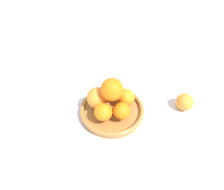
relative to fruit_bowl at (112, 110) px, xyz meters
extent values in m
plane|color=silver|center=(0.00, 0.00, -0.02)|extent=(4.00, 4.00, 0.00)
cylinder|color=#A57238|center=(0.00, 0.00, -0.01)|extent=(0.24, 0.24, 0.02)
torus|color=#A57238|center=(0.00, 0.00, 0.01)|extent=(0.25, 0.25, 0.02)
sphere|color=orange|center=(0.02, -0.05, 0.05)|extent=(0.06, 0.06, 0.06)
sphere|color=orange|center=(0.06, 0.01, 0.05)|extent=(0.07, 0.07, 0.07)
sphere|color=orange|center=(0.01, 0.06, 0.05)|extent=(0.07, 0.07, 0.07)
sphere|color=orange|center=(-0.05, 0.03, 0.06)|extent=(0.08, 0.08, 0.08)
sphere|color=orange|center=(-0.04, -0.04, 0.05)|extent=(0.07, 0.07, 0.07)
sphere|color=orange|center=(0.00, 0.00, 0.12)|extent=(0.08, 0.08, 0.08)
sphere|color=orange|center=(0.29, -0.04, 0.02)|extent=(0.07, 0.07, 0.07)
cube|color=silver|center=(-0.27, 0.17, -0.01)|extent=(0.18, 0.18, 0.01)
camera|label=1|loc=(-0.14, -0.54, 0.66)|focal=35.00mm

